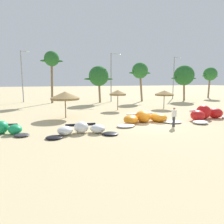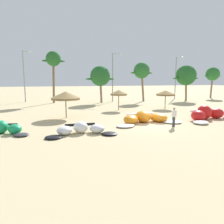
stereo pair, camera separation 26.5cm
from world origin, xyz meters
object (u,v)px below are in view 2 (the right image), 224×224
Objects in this scene: palm_center_left at (142,71)px; palm_center_right at (186,75)px; palm_left_of_gap at (100,76)px; lamppost_east_center at (113,75)px; kite_center at (207,114)px; beach_umbrella_middle at (119,93)px; lamppost_west_center at (25,74)px; beach_umbrella_near_palms at (166,93)px; lamppost_east at (176,75)px; kite_left_of_center at (145,118)px; person_near_kites at (174,117)px; palm_right_of_gap at (213,74)px; kite_left at (81,129)px; kite_far_left at (0,129)px; beach_umbrella_near_van at (66,96)px; palm_left at (53,60)px.

palm_center_right is at bearing -6.39° from palm_center_left.
lamppost_east_center reaches higher than palm_left_of_gap.
palm_center_right reaches higher than kite_center.
palm_center_right reaches higher than beach_umbrella_middle.
palm_left_of_gap is at bearing -22.85° from lamppost_west_center.
lamppost_east is at bearing 50.54° from beach_umbrella_near_palms.
kite_left_of_center is at bearing 175.74° from kite_center.
palm_center_left reaches higher than kite_left_of_center.
palm_center_left reaches higher than palm_center_right.
kite_left_of_center is at bearing -131.84° from beach_umbrella_near_palms.
palm_center_right is at bearing 44.64° from kite_left_of_center.
beach_umbrella_middle is 11.01m from person_near_kites.
palm_center_left is (8.52, 18.25, 5.16)m from kite_left_of_center.
lamppost_east is at bearing 10.06° from palm_left_of_gap.
kite_left_of_center is 0.76× the size of lamppost_east.
palm_right_of_gap reaches higher than kite_left_of_center.
beach_umbrella_near_palms is 0.42× the size of palm_left_of_gap.
palm_left_of_gap is (-0.87, 20.55, 3.76)m from person_near_kites.
person_near_kites is 29.36m from lamppost_west_center.
kite_center is 0.94× the size of palm_center_right.
beach_umbrella_near_palms reaches higher than kite_left_of_center.
lamppost_east_center is (9.74, 21.65, 4.60)m from kite_left.
kite_center is 2.41× the size of beach_umbrella_near_palms.
kite_left_of_center is (11.83, 0.40, 0.05)m from kite_far_left.
person_near_kites is at bearing -129.28° from palm_center_right.
palm_left_of_gap is (0.68, 18.34, 4.17)m from kite_left_of_center.
kite_left is at bearing -122.33° from beach_umbrella_middle.
kite_center is 14.41m from beach_umbrella_near_van.
person_near_kites is at bearing -87.59° from palm_left_of_gap.
palm_left is at bearing 174.97° from lamppost_east_center.
beach_umbrella_near_palms is 24.72m from lamppost_west_center.
palm_center_right reaches higher than person_near_kites.
lamppost_west_center reaches higher than kite_far_left.
beach_umbrella_middle is at bearing -90.60° from palm_left_of_gap.
lamppost_east_center is (10.08, 14.53, 2.63)m from beach_umbrella_near_van.
beach_umbrella_near_van is at bearing -138.72° from palm_center_left.
kite_far_left is 1.75× the size of beach_umbrella_middle.
lamppost_east reaches higher than palm_left.
lamppost_east is at bearing 33.54° from beach_umbrella_near_van.
palm_left_of_gap reaches higher than kite_left_of_center.
lamppost_east_center is (15.30, -4.07, -0.10)m from lamppost_west_center.
kite_far_left is 1.73× the size of beach_umbrella_near_palms.
lamppost_west_center is at bearing 165.25° from palm_center_left.
lamppost_east is (25.16, 1.01, -2.30)m from palm_left.
beach_umbrella_near_palms is (6.66, -0.58, -0.13)m from beach_umbrella_middle.
kite_left is 3.27× the size of person_near_kites.
beach_umbrella_near_palms is at bearing -57.42° from palm_left_of_gap.
palm_center_left is 0.81× the size of lamppost_east_center.
person_near_kites is at bearing -62.66° from lamppost_west_center.
beach_umbrella_near_palms is at bearing 61.08° from person_near_kites.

